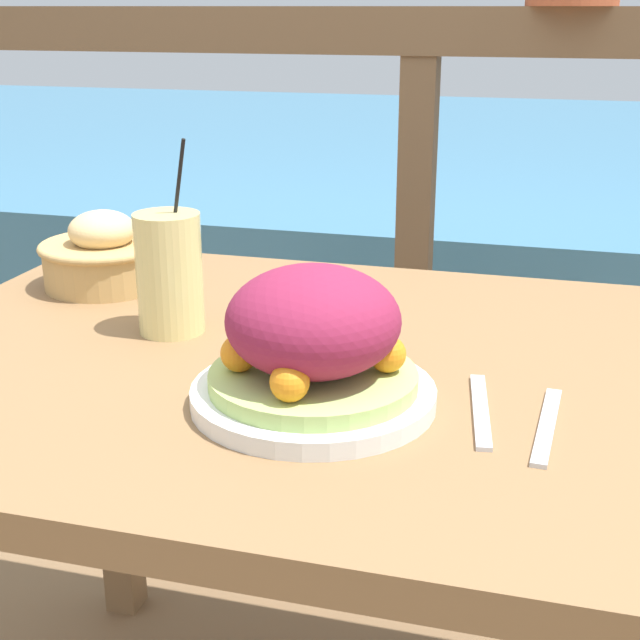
# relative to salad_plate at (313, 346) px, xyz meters

# --- Properties ---
(patio_table) EXTENTS (1.07, 0.83, 0.72)m
(patio_table) POSITION_rel_salad_plate_xyz_m (-0.05, 0.13, -0.16)
(patio_table) COLOR olive
(patio_table) RESTS_ON ground_plane
(railing_fence) EXTENTS (2.80, 0.08, 1.13)m
(railing_fence) POSITION_rel_salad_plate_xyz_m (-0.05, 0.95, 0.05)
(railing_fence) COLOR brown
(railing_fence) RESTS_ON ground_plane
(sea_backdrop) EXTENTS (12.00, 4.00, 0.54)m
(sea_backdrop) POSITION_rel_salad_plate_xyz_m (-0.05, 3.45, -0.52)
(sea_backdrop) COLOR teal
(sea_backdrop) RESTS_ON ground_plane
(salad_plate) EXTENTS (0.26, 0.26, 0.15)m
(salad_plate) POSITION_rel_salad_plate_xyz_m (0.00, 0.00, 0.00)
(salad_plate) COLOR silver
(salad_plate) RESTS_ON patio_table
(drink_glass) EXTENTS (0.09, 0.09, 0.25)m
(drink_glass) POSITION_rel_salad_plate_xyz_m (-0.24, 0.17, 0.01)
(drink_glass) COLOR #DBCC7F
(drink_glass) RESTS_ON patio_table
(bread_basket) EXTENTS (0.19, 0.19, 0.12)m
(bread_basket) POSITION_rel_salad_plate_xyz_m (-0.42, 0.33, -0.02)
(bread_basket) COLOR tan
(bread_basket) RESTS_ON patio_table
(fork) EXTENTS (0.04, 0.18, 0.00)m
(fork) POSITION_rel_salad_plate_xyz_m (0.18, 0.03, -0.06)
(fork) COLOR silver
(fork) RESTS_ON patio_table
(knife) EXTENTS (0.03, 0.18, 0.00)m
(knife) POSITION_rel_salad_plate_xyz_m (0.25, 0.01, -0.06)
(knife) COLOR silver
(knife) RESTS_ON patio_table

